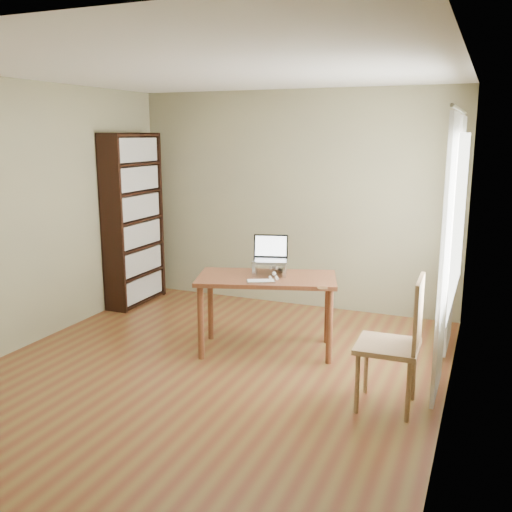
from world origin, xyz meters
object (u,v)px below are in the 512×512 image
Objects in this scene: cat at (274,269)px; chair at (399,338)px; bookshelf at (134,220)px; keyboard at (261,281)px; laptop at (272,254)px; desk at (267,287)px.

chair reaches higher than cat.
bookshelf reaches higher than cat.
bookshelf is 2.43m from keyboard.
chair is (1.35, -0.52, -0.18)m from keyboard.
laptop reaches higher than chair.
laptop is 0.84× the size of cat.
desk is at bearing 150.13° from chair.
laptop is at bearing 106.66° from cat.
chair is at bearing -45.62° from desk.
bookshelf is at bearing 125.97° from keyboard.
cat is (0.03, 0.11, 0.16)m from desk.
bookshelf is 5.38× the size of laptop.
keyboard is (0.03, -0.36, -0.18)m from laptop.
desk is 1.38× the size of chair.
desk is 0.25m from keyboard.
chair reaches higher than desk.
cat reaches higher than desk.
chair reaches higher than keyboard.
bookshelf is at bearing 139.86° from desk.
laptop is 1.37× the size of keyboard.
desk is 5.10× the size of keyboard.
chair is at bearing -49.92° from laptop.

